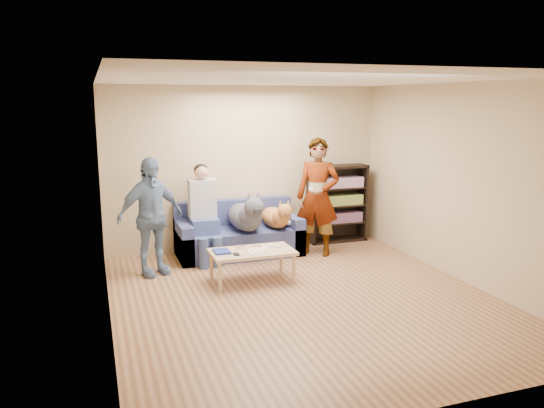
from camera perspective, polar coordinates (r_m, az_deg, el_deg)
name	(u,v)px	position (r m, az deg, el deg)	size (l,w,h in m)	color
ground	(304,299)	(6.56, 3.45, -10.11)	(5.00, 5.00, 0.00)	brown
ceiling	(307,79)	(6.12, 3.74, 13.23)	(5.00, 5.00, 0.00)	white
wall_back	(246,168)	(8.54, -2.83, 3.90)	(4.50, 4.50, 0.00)	tan
wall_front	(436,249)	(4.07, 17.18, -4.70)	(4.50, 4.50, 0.00)	tan
wall_left	(104,206)	(5.75, -17.63, -0.17)	(5.00, 5.00, 0.00)	tan
wall_right	(465,184)	(7.36, 20.02, 2.06)	(5.00, 5.00, 0.00)	tan
blanket	(290,222)	(8.36, 2.00, -1.90)	(0.36, 0.30, 0.12)	silver
person_standing_right	(318,197)	(8.17, 4.94, 0.75)	(0.66, 0.43, 1.82)	gray
person_standing_left	(150,217)	(7.38, -12.95, -1.34)	(0.96, 0.40, 1.63)	#7292B7
held_controller	(311,189)	(7.88, 4.22, 1.63)	(0.04, 0.12, 0.03)	white
notebook_blue	(222,251)	(6.97, -5.43, -5.09)	(0.20, 0.26, 0.03)	navy
papers	(258,252)	(6.95, -1.51, -5.14)	(0.26, 0.20, 0.01)	white
magazine	(260,250)	(6.97, -1.33, -4.97)	(0.22, 0.17, 0.01)	beige
camera_silver	(241,247)	(7.10, -3.36, -4.65)	(0.11, 0.06, 0.05)	silver
controller_a	(270,246)	(7.20, -0.24, -4.50)	(0.04, 0.13, 0.03)	white
controller_b	(277,247)	(7.15, 0.58, -4.61)	(0.09, 0.06, 0.03)	silver
headphone_cup_a	(267,249)	(7.06, -0.54, -4.84)	(0.07, 0.07, 0.02)	white
headphone_cup_b	(265,247)	(7.14, -0.75, -4.68)	(0.07, 0.07, 0.02)	white
pen_orange	(254,254)	(6.87, -1.92, -5.36)	(0.01, 0.01, 0.14)	#C74B1C
pen_black	(257,246)	(7.22, -1.65, -4.53)	(0.01, 0.01, 0.14)	black
wallet	(236,254)	(6.85, -3.87, -5.41)	(0.07, 0.12, 0.01)	black
sofa	(238,237)	(8.29, -3.65, -3.52)	(1.90, 0.85, 0.82)	#515B93
person_seated	(204,210)	(7.93, -7.36, -0.60)	(0.40, 0.73, 1.47)	#3E4F89
dog_gray	(246,216)	(7.98, -2.76, -1.26)	(0.46, 1.27, 0.67)	#494C53
dog_tan	(277,217)	(8.16, 0.50, -1.38)	(0.35, 1.14, 0.51)	#C8843D
coffee_table	(252,254)	(7.04, -2.15, -5.38)	(1.10, 0.60, 0.42)	tan
bookshelf	(337,202)	(9.04, 7.00, 0.24)	(1.00, 0.34, 1.30)	black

